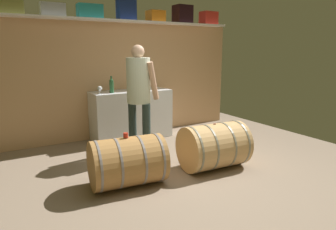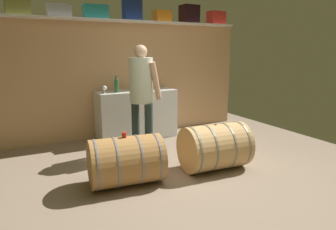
{
  "view_description": "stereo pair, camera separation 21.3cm",
  "coord_description": "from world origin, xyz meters",
  "px_view_note": "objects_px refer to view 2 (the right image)",
  "views": [
    {
      "loc": [
        -2.17,
        -2.85,
        1.64
      ],
      "look_at": [
        -0.23,
        0.48,
        0.8
      ],
      "focal_mm": 31.98,
      "sensor_mm": 36.0,
      "label": 1
    },
    {
      "loc": [
        -1.98,
        -2.95,
        1.64
      ],
      "look_at": [
        -0.23,
        0.48,
        0.8
      ],
      "focal_mm": 31.98,
      "sensor_mm": 36.0,
      "label": 2
    }
  ],
  "objects_px": {
    "work_cabinet": "(136,114)",
    "tasting_cup": "(124,135)",
    "toolcase_red": "(216,18)",
    "wine_barrel_far": "(215,147)",
    "toolcase_grey": "(59,11)",
    "toolcase_teal": "(96,12)",
    "winemaker_pouring": "(142,89)",
    "toolcase_orange": "(162,16)",
    "wine_glass": "(104,88)",
    "wine_bottle_green": "(116,85)",
    "toolcase_navy": "(132,11)",
    "toolcase_olive": "(17,7)",
    "wine_barrel_near": "(126,161)",
    "toolcase_black": "(189,14)"
  },
  "relations": [
    {
      "from": "toolcase_black",
      "to": "tasting_cup",
      "type": "distance_m",
      "value": 3.4
    },
    {
      "from": "toolcase_grey",
      "to": "wine_barrel_near",
      "type": "bearing_deg",
      "value": -79.72
    },
    {
      "from": "wine_glass",
      "to": "wine_barrel_near",
      "type": "bearing_deg",
      "value": -97.65
    },
    {
      "from": "toolcase_navy",
      "to": "toolcase_orange",
      "type": "distance_m",
      "value": 0.6
    },
    {
      "from": "toolcase_navy",
      "to": "winemaker_pouring",
      "type": "distance_m",
      "value": 1.71
    },
    {
      "from": "toolcase_red",
      "to": "wine_barrel_far",
      "type": "relative_size",
      "value": 0.36
    },
    {
      "from": "wine_glass",
      "to": "wine_barrel_far",
      "type": "height_order",
      "value": "wine_glass"
    },
    {
      "from": "toolcase_red",
      "to": "wine_bottle_green",
      "type": "bearing_deg",
      "value": -174.73
    },
    {
      "from": "toolcase_orange",
      "to": "wine_glass",
      "type": "height_order",
      "value": "toolcase_orange"
    },
    {
      "from": "winemaker_pouring",
      "to": "toolcase_teal",
      "type": "bearing_deg",
      "value": 179.19
    },
    {
      "from": "toolcase_teal",
      "to": "toolcase_black",
      "type": "xyz_separation_m",
      "value": [
        1.87,
        0.0,
        0.06
      ]
    },
    {
      "from": "wine_glass",
      "to": "toolcase_red",
      "type": "bearing_deg",
      "value": 7.45
    },
    {
      "from": "toolcase_grey",
      "to": "wine_bottle_green",
      "type": "bearing_deg",
      "value": -18.76
    },
    {
      "from": "toolcase_orange",
      "to": "work_cabinet",
      "type": "bearing_deg",
      "value": -163.47
    },
    {
      "from": "toolcase_grey",
      "to": "toolcase_navy",
      "type": "distance_m",
      "value": 1.27
    },
    {
      "from": "toolcase_olive",
      "to": "toolcase_navy",
      "type": "distance_m",
      "value": 1.88
    },
    {
      "from": "toolcase_red",
      "to": "wine_glass",
      "type": "bearing_deg",
      "value": -174.3
    },
    {
      "from": "wine_barrel_far",
      "to": "tasting_cup",
      "type": "height_order",
      "value": "tasting_cup"
    },
    {
      "from": "tasting_cup",
      "to": "toolcase_red",
      "type": "bearing_deg",
      "value": 36.55
    },
    {
      "from": "tasting_cup",
      "to": "winemaker_pouring",
      "type": "bearing_deg",
      "value": 57.0
    },
    {
      "from": "toolcase_teal",
      "to": "wine_glass",
      "type": "xyz_separation_m",
      "value": [
        0.0,
        -0.33,
        -1.28
      ]
    },
    {
      "from": "toolcase_red",
      "to": "wine_barrel_far",
      "type": "height_order",
      "value": "toolcase_red"
    },
    {
      "from": "toolcase_grey",
      "to": "toolcase_teal",
      "type": "bearing_deg",
      "value": -0.03
    },
    {
      "from": "toolcase_black",
      "to": "winemaker_pouring",
      "type": "relative_size",
      "value": 0.2
    },
    {
      "from": "wine_bottle_green",
      "to": "toolcase_grey",
      "type": "bearing_deg",
      "value": 161.27
    },
    {
      "from": "toolcase_grey",
      "to": "toolcase_red",
      "type": "height_order",
      "value": "toolcase_red"
    },
    {
      "from": "wine_bottle_green",
      "to": "winemaker_pouring",
      "type": "bearing_deg",
      "value": -79.18
    },
    {
      "from": "toolcase_black",
      "to": "work_cabinet",
      "type": "xyz_separation_m",
      "value": [
        -1.24,
        -0.19,
        -1.89
      ]
    },
    {
      "from": "toolcase_teal",
      "to": "toolcase_orange",
      "type": "relative_size",
      "value": 1.37
    },
    {
      "from": "work_cabinet",
      "to": "tasting_cup",
      "type": "bearing_deg",
      "value": -115.06
    },
    {
      "from": "toolcase_navy",
      "to": "wine_glass",
      "type": "bearing_deg",
      "value": -155.06
    },
    {
      "from": "toolcase_black",
      "to": "toolcase_orange",
      "type": "bearing_deg",
      "value": 178.05
    },
    {
      "from": "toolcase_black",
      "to": "winemaker_pouring",
      "type": "distance_m",
      "value": 2.24
    },
    {
      "from": "toolcase_black",
      "to": "wine_bottle_green",
      "type": "relative_size",
      "value": 1.18
    },
    {
      "from": "toolcase_orange",
      "to": "wine_barrel_near",
      "type": "xyz_separation_m",
      "value": [
        -1.49,
        -2.05,
        -1.96
      ]
    },
    {
      "from": "work_cabinet",
      "to": "wine_barrel_near",
      "type": "distance_m",
      "value": 2.06
    },
    {
      "from": "toolcase_red",
      "to": "wine_glass",
      "type": "xyz_separation_m",
      "value": [
        -2.53,
        -0.33,
        -1.3
      ]
    },
    {
      "from": "toolcase_navy",
      "to": "work_cabinet",
      "type": "bearing_deg",
      "value": -102.01
    },
    {
      "from": "wine_barrel_near",
      "to": "wine_bottle_green",
      "type": "bearing_deg",
      "value": 81.3
    },
    {
      "from": "wine_glass",
      "to": "tasting_cup",
      "type": "xyz_separation_m",
      "value": [
        -0.24,
        -1.72,
        -0.35
      ]
    },
    {
      "from": "toolcase_red",
      "to": "winemaker_pouring",
      "type": "height_order",
      "value": "toolcase_red"
    },
    {
      "from": "toolcase_teal",
      "to": "wine_glass",
      "type": "distance_m",
      "value": 1.33
    },
    {
      "from": "toolcase_red",
      "to": "wine_glass",
      "type": "distance_m",
      "value": 2.86
    },
    {
      "from": "toolcase_olive",
      "to": "wine_barrel_far",
      "type": "xyz_separation_m",
      "value": [
        2.25,
        -2.14,
        -1.96
      ]
    },
    {
      "from": "toolcase_orange",
      "to": "wine_barrel_near",
      "type": "bearing_deg",
      "value": -126.1
    },
    {
      "from": "wine_bottle_green",
      "to": "wine_barrel_near",
      "type": "bearing_deg",
      "value": -104.58
    },
    {
      "from": "toolcase_red",
      "to": "wine_barrel_near",
      "type": "height_order",
      "value": "toolcase_red"
    },
    {
      "from": "toolcase_orange",
      "to": "wine_glass",
      "type": "distance_m",
      "value": 1.82
    },
    {
      "from": "toolcase_olive",
      "to": "wine_glass",
      "type": "xyz_separation_m",
      "value": [
        1.21,
        -0.33,
        -1.28
      ]
    },
    {
      "from": "tasting_cup",
      "to": "winemaker_pouring",
      "type": "xyz_separation_m",
      "value": [
        0.63,
        0.97,
        0.41
      ]
    }
  ]
}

